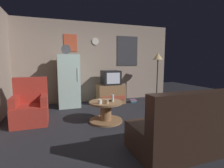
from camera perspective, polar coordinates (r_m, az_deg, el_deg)
ground_plane at (r=3.52m, az=5.08°, el=-14.03°), size 12.00×12.00×0.00m
wall_with_art at (r=5.60m, az=-5.05°, el=7.35°), size 5.20×0.12×2.55m
fridge at (r=4.98m, az=-14.57°, el=1.06°), size 0.60×0.62×1.77m
tv_stand at (r=5.28m, az=-0.53°, el=-3.39°), size 0.84×0.53×0.59m
crt_tv at (r=5.21m, az=-0.44°, el=2.20°), size 0.54×0.51×0.44m
standing_lamp at (r=5.70m, az=15.36°, el=7.89°), size 0.32×0.32×1.59m
coffee_table at (r=3.68m, az=-2.12°, el=-9.36°), size 0.72×0.72×0.44m
wine_glass at (r=3.60m, az=0.22°, el=-4.85°), size 0.05×0.05×0.15m
mug_ceramic_white at (r=3.42m, az=-4.15°, el=-6.05°), size 0.08×0.08×0.09m
mug_ceramic_tan at (r=3.43m, az=-1.78°, el=-6.00°), size 0.08×0.08×0.09m
remote_control at (r=3.63m, az=-1.32°, el=-5.79°), size 0.16×0.08×0.02m
armchair at (r=3.98m, az=-25.98°, el=-7.13°), size 0.68×0.68×0.96m
couch at (r=2.76m, az=25.42°, el=-13.91°), size 1.70×0.80×0.92m
book_stack at (r=5.45m, az=7.09°, el=-5.70°), size 0.21×0.18×0.10m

